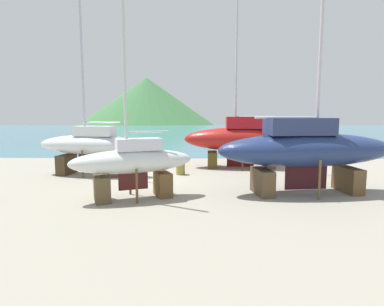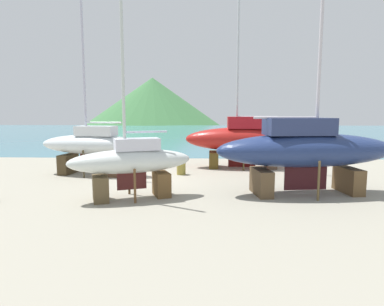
# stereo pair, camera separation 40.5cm
# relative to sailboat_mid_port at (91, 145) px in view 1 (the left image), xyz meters

# --- Properties ---
(ground_plane) EXTENTS (49.33, 49.33, 0.00)m
(ground_plane) POSITION_rel_sailboat_mid_port_xyz_m (4.09, -4.17, -2.04)
(ground_plane) COLOR gray
(sea_water) EXTENTS (164.38, 78.07, 0.01)m
(sea_water) POSITION_rel_sailboat_mid_port_xyz_m (4.09, 47.20, -2.04)
(sea_water) COLOR teal
(sea_water) RESTS_ON ground
(headland_hill) EXTENTS (102.85, 102.85, 35.88)m
(headland_hill) POSITION_rel_sailboat_mid_port_xyz_m (-13.21, 107.96, -2.04)
(headland_hill) COLOR #3F7542
(headland_hill) RESTS_ON ground
(sailboat_mid_port) EXTENTS (7.55, 3.17, 12.61)m
(sailboat_mid_port) POSITION_rel_sailboat_mid_port_xyz_m (0.00, 0.00, 0.00)
(sailboat_mid_port) COLOR #443520
(sailboat_mid_port) RESTS_ON ground
(sailboat_large_starboard) EXTENTS (8.82, 2.89, 15.00)m
(sailboat_large_starboard) POSITION_rel_sailboat_mid_port_xyz_m (10.66, 3.29, 0.22)
(sailboat_large_starboard) COLOR brown
(sailboat_large_starboard) RESTS_ON ground
(sailboat_small_center) EXTENTS (9.84, 3.87, 17.43)m
(sailboat_small_center) POSITION_rel_sailboat_mid_port_xyz_m (13.03, -4.77, 0.32)
(sailboat_small_center) COLOR brown
(sailboat_small_center) RESTS_ON ground
(sailboat_far_slipway) EXTENTS (6.24, 3.78, 9.39)m
(sailboat_far_slipway) POSITION_rel_sailboat_mid_port_xyz_m (4.14, -6.12, -0.25)
(sailboat_far_slipway) COLOR brown
(sailboat_far_slipway) RESTS_ON ground
(worker) EXTENTS (0.36, 0.49, 1.71)m
(worker) POSITION_rel_sailboat_mid_port_xyz_m (4.57, -0.67, -1.16)
(worker) COLOR maroon
(worker) RESTS_ON ground
(barrel_blue_faded) EXTENTS (0.85, 0.85, 0.88)m
(barrel_blue_faded) POSITION_rel_sailboat_mid_port_xyz_m (6.11, 0.24, -1.60)
(barrel_blue_faded) COLOR olive
(barrel_blue_faded) RESTS_ON ground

